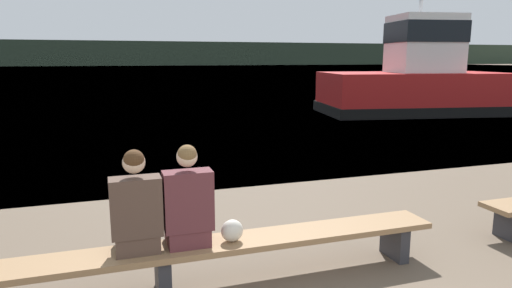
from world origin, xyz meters
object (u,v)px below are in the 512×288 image
Objects in this scene: bench_main at (162,258)px; shopping_bag at (232,231)px; person_left at (136,210)px; person_right at (188,204)px; tugboat_red at (416,83)px.

shopping_bag is (0.68, -0.03, 0.20)m from bench_main.
person_left is 0.47m from person_right.
tugboat_red reaches higher than person_left.
tugboat_red is at bearing 45.61° from person_right.
person_left is at bearing 144.48° from tugboat_red.
bench_main is at bearing -1.57° from person_left.
bench_main is 26.10× the size of shopping_bag.
shopping_bag is (0.89, -0.03, -0.30)m from person_left.
person_left is 16.42m from tugboat_red.
bench_main is 5.81× the size of person_right.
bench_main is 0.54m from person_left.
bench_main is 0.56m from person_right.
person_right is (0.47, -0.00, 0.00)m from person_left.
person_right is 0.13× the size of tugboat_red.
person_right is (0.26, 0.01, 0.50)m from bench_main.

